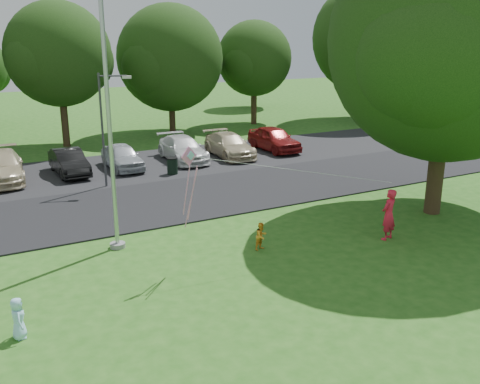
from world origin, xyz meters
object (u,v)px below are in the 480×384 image
trash_can (172,166)px  kite (196,172)px  street_lamp (106,120)px  big_tree (449,46)px  child_blue (18,318)px  flagpole (109,122)px  woman (389,214)px  child_yellow (261,236)px

trash_can → kite: 11.61m
street_lamp → big_tree: 14.35m
trash_can → child_blue: child_blue is taller
flagpole → street_lamp: bearing=76.2°
trash_can → big_tree: bearing=-57.2°
trash_can → kite: kite is taller
flagpole → trash_can: (5.10, 8.00, -3.72)m
woman → kite: (-6.68, 0.86, 2.11)m
street_lamp → kite: (-0.13, -10.09, -0.09)m
big_tree → child_yellow: big_tree is taller
flagpole → kite: (1.66, -2.80, -1.17)m
flagpole → woman: bearing=-23.7°
woman → child_blue: 11.90m
flagpole → woman: 9.68m
child_yellow → kite: kite is taller
woman → kite: bearing=-25.2°
big_tree → kite: (-10.16, -0.36, -3.34)m
street_lamp → trash_can: 4.29m
trash_can → big_tree: big_tree is taller
woman → kite: 7.06m
child_blue → kite: (5.20, 1.51, 2.49)m
trash_can → child_blue: 15.03m
child_yellow → big_tree: bearing=-18.0°
street_lamp → flagpole: bearing=-84.8°
flagpole → big_tree: size_ratio=0.91×
big_tree → child_yellow: (-7.74, 0.05, -5.88)m
trash_can → child_yellow: size_ratio=0.96×
street_lamp → child_blue: street_lamp is taller
woman → child_yellow: (-4.26, 1.26, -0.43)m
flagpole → kite: bearing=-59.3°
big_tree → woman: 6.58m
woman → child_blue: size_ratio=1.76×
child_blue → trash_can: bearing=-32.3°
flagpole → trash_can: flagpole is taller
trash_can → woman: size_ratio=0.50×
street_lamp → big_tree: big_tree is taller
street_lamp → kite: bearing=-71.7°
trash_can → child_blue: bearing=-125.0°
street_lamp → kite: 10.09m
child_yellow → kite: 3.53m
child_yellow → child_blue: 7.85m
big_tree → woman: bearing=-160.7°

